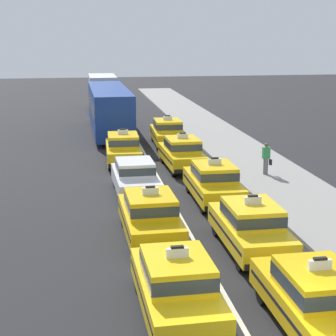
{
  "coord_description": "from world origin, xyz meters",
  "views": [
    {
      "loc": [
        -3.8,
        -9.43,
        7.08
      ],
      "look_at": [
        -0.05,
        13.88,
        1.3
      ],
      "focal_mm": 59.91,
      "sensor_mm": 36.0,
      "label": 1
    }
  ],
  "objects_px": {
    "taxi_right_nearest": "(316,298)",
    "taxi_right_third": "(214,182)",
    "taxi_left_second": "(150,215)",
    "sedan_left_third": "(135,176)",
    "pedestrian_near_crosswalk": "(266,159)",
    "taxi_left_nearest": "(176,285)",
    "taxi_left_fourth": "(123,148)",
    "box_truck_left_sixth": "(102,92)",
    "bus_left_fifth": "(109,108)",
    "taxi_right_fourth": "(182,152)",
    "taxi_right_second": "(251,226)",
    "taxi_right_fifth": "(167,132)"
  },
  "relations": [
    {
      "from": "taxi_left_fourth",
      "to": "pedestrian_near_crosswalk",
      "type": "relative_size",
      "value": 2.92
    },
    {
      "from": "taxi_left_fourth",
      "to": "taxi_left_second",
      "type": "bearing_deg",
      "value": -90.07
    },
    {
      "from": "taxi_left_fourth",
      "to": "taxi_right_second",
      "type": "bearing_deg",
      "value": -76.77
    },
    {
      "from": "taxi_left_nearest",
      "to": "box_truck_left_sixth",
      "type": "distance_m",
      "value": 38.21
    },
    {
      "from": "taxi_right_fourth",
      "to": "box_truck_left_sixth",
      "type": "bearing_deg",
      "value": 97.79
    },
    {
      "from": "taxi_left_fourth",
      "to": "box_truck_left_sixth",
      "type": "height_order",
      "value": "box_truck_left_sixth"
    },
    {
      "from": "pedestrian_near_crosswalk",
      "to": "taxi_right_third",
      "type": "bearing_deg",
      "value": -134.44
    },
    {
      "from": "taxi_right_fourth",
      "to": "taxi_right_third",
      "type": "bearing_deg",
      "value": -87.73
    },
    {
      "from": "box_truck_left_sixth",
      "to": "taxi_right_nearest",
      "type": "relative_size",
      "value": 1.52
    },
    {
      "from": "taxi_left_nearest",
      "to": "taxi_right_second",
      "type": "bearing_deg",
      "value": 51.15
    },
    {
      "from": "taxi_left_fourth",
      "to": "box_truck_left_sixth",
      "type": "xyz_separation_m",
      "value": [
        -0.14,
        21.05,
        0.9
      ]
    },
    {
      "from": "taxi_right_nearest",
      "to": "pedestrian_near_crosswalk",
      "type": "height_order",
      "value": "taxi_right_nearest"
    },
    {
      "from": "taxi_left_second",
      "to": "taxi_right_nearest",
      "type": "relative_size",
      "value": 1.0
    },
    {
      "from": "taxi_left_fourth",
      "to": "taxi_right_second",
      "type": "relative_size",
      "value": 1.01
    },
    {
      "from": "taxi_left_nearest",
      "to": "sedan_left_third",
      "type": "height_order",
      "value": "taxi_left_nearest"
    },
    {
      "from": "taxi_left_nearest",
      "to": "taxi_left_fourth",
      "type": "xyz_separation_m",
      "value": [
        0.06,
        17.16,
        0.0
      ]
    },
    {
      "from": "taxi_right_nearest",
      "to": "taxi_right_third",
      "type": "height_order",
      "value": "same"
    },
    {
      "from": "taxi_left_nearest",
      "to": "taxi_left_second",
      "type": "xyz_separation_m",
      "value": [
        0.05,
        5.53,
        0.0
      ]
    },
    {
      "from": "box_truck_left_sixth",
      "to": "taxi_right_nearest",
      "type": "distance_m",
      "value": 39.58
    },
    {
      "from": "taxi_left_nearest",
      "to": "taxi_right_fourth",
      "type": "xyz_separation_m",
      "value": [
        3.03,
        15.51,
        0.0
      ]
    },
    {
      "from": "taxi_right_third",
      "to": "taxi_right_fifth",
      "type": "distance_m",
      "value": 12.23
    },
    {
      "from": "pedestrian_near_crosswalk",
      "to": "sedan_left_third",
      "type": "bearing_deg",
      "value": -162.83
    },
    {
      "from": "taxi_right_nearest",
      "to": "taxi_right_fourth",
      "type": "relative_size",
      "value": 0.99
    },
    {
      "from": "taxi_right_fourth",
      "to": "pedestrian_near_crosswalk",
      "type": "height_order",
      "value": "taxi_right_fourth"
    },
    {
      "from": "taxi_right_nearest",
      "to": "box_truck_left_sixth",
      "type": "bearing_deg",
      "value": 94.69
    },
    {
      "from": "taxi_left_fourth",
      "to": "taxi_right_fourth",
      "type": "height_order",
      "value": "same"
    },
    {
      "from": "taxi_left_nearest",
      "to": "box_truck_left_sixth",
      "type": "height_order",
      "value": "box_truck_left_sixth"
    },
    {
      "from": "taxi_left_second",
      "to": "taxi_left_fourth",
      "type": "distance_m",
      "value": 11.62
    },
    {
      "from": "sedan_left_third",
      "to": "pedestrian_near_crosswalk",
      "type": "distance_m",
      "value": 7.06
    },
    {
      "from": "taxi_left_second",
      "to": "box_truck_left_sixth",
      "type": "relative_size",
      "value": 0.66
    },
    {
      "from": "sedan_left_third",
      "to": "taxi_right_fifth",
      "type": "height_order",
      "value": "taxi_right_fifth"
    },
    {
      "from": "bus_left_fifth",
      "to": "box_truck_left_sixth",
      "type": "bearing_deg",
      "value": 89.8
    },
    {
      "from": "taxi_left_second",
      "to": "sedan_left_third",
      "type": "distance_m",
      "value": 5.52
    },
    {
      "from": "taxi_left_fourth",
      "to": "pedestrian_near_crosswalk",
      "type": "xyz_separation_m",
      "value": [
        6.77,
        -4.02,
        0.06
      ]
    },
    {
      "from": "box_truck_left_sixth",
      "to": "taxi_right_third",
      "type": "bearing_deg",
      "value": -83.35
    },
    {
      "from": "bus_left_fifth",
      "to": "taxi_right_second",
      "type": "bearing_deg",
      "value": -81.78
    },
    {
      "from": "bus_left_fifth",
      "to": "box_truck_left_sixth",
      "type": "relative_size",
      "value": 1.61
    },
    {
      "from": "taxi_right_nearest",
      "to": "taxi_right_fourth",
      "type": "bearing_deg",
      "value": 90.44
    },
    {
      "from": "taxi_right_second",
      "to": "box_truck_left_sixth",
      "type": "bearing_deg",
      "value": 95.41
    },
    {
      "from": "taxi_left_second",
      "to": "sedan_left_third",
      "type": "xyz_separation_m",
      "value": [
        0.04,
        5.52,
        -0.03
      ]
    },
    {
      "from": "taxi_left_fourth",
      "to": "bus_left_fifth",
      "type": "distance_m",
      "value": 9.56
    },
    {
      "from": "bus_left_fifth",
      "to": "taxi_left_second",
      "type": "bearing_deg",
      "value": -89.56
    },
    {
      "from": "taxi_left_fourth",
      "to": "pedestrian_near_crosswalk",
      "type": "bearing_deg",
      "value": -30.71
    },
    {
      "from": "taxi_right_second",
      "to": "taxi_right_fourth",
      "type": "bearing_deg",
      "value": 90.68
    },
    {
      "from": "pedestrian_near_crosswalk",
      "to": "taxi_left_fourth",
      "type": "bearing_deg",
      "value": 149.29
    },
    {
      "from": "taxi_right_third",
      "to": "taxi_right_fifth",
      "type": "xyz_separation_m",
      "value": [
        -0.02,
        12.23,
        0.0
      ]
    },
    {
      "from": "taxi_left_nearest",
      "to": "taxi_right_fourth",
      "type": "height_order",
      "value": "same"
    },
    {
      "from": "taxi_right_nearest",
      "to": "taxi_right_second",
      "type": "distance_m",
      "value": 5.18
    },
    {
      "from": "box_truck_left_sixth",
      "to": "taxi_right_fifth",
      "type": "height_order",
      "value": "box_truck_left_sixth"
    },
    {
      "from": "taxi_right_third",
      "to": "taxi_right_second",
      "type": "bearing_deg",
      "value": -91.04
    }
  ]
}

